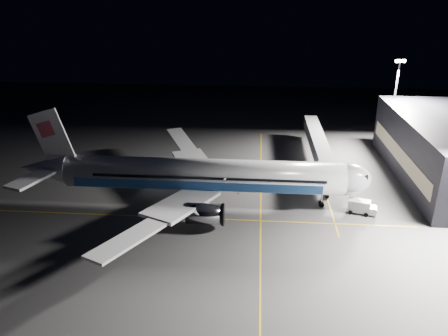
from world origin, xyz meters
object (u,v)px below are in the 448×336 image
baggage_tug (163,169)px  safety_cone_c (168,181)px  airliner (198,175)px  floodlight_mast_north (395,96)px  safety_cone_a (188,169)px  safety_cone_b (239,192)px  jet_bridge (319,147)px  service_truck (362,207)px

baggage_tug → safety_cone_c: 4.88m
baggage_tug → airliner: bearing=-59.8°
floodlight_mast_north → safety_cone_a: size_ratio=30.79×
safety_cone_b → safety_cone_a: bearing=138.1°
airliner → baggage_tug: (-8.91, 12.05, -4.24)m
airliner → safety_cone_a: 15.35m
jet_bridge → safety_cone_c: size_ratio=56.22×
airliner → safety_cone_c: size_ratio=100.47×
safety_cone_a → baggage_tug: bearing=-158.1°
service_truck → safety_cone_a: (-32.00, 16.11, -0.94)m
floodlight_mast_north → service_truck: floodlight_mast_north is taller
jet_bridge → floodlight_mast_north: bearing=37.7°
baggage_tug → safety_cone_c: size_ratio=4.83×
baggage_tug → safety_cone_c: (1.98, -4.42, -0.61)m
baggage_tug → safety_cone_a: baggage_tug is taller
jet_bridge → safety_cone_b: bearing=-138.7°
airliner → service_truck: bearing=-4.3°
safety_cone_a → safety_cone_c: (-2.87, -6.37, -0.03)m
jet_bridge → service_truck: jet_bridge is taller
airliner → floodlight_mast_north: floodlight_mast_north is taller
safety_cone_b → service_truck: bearing=-16.3°
service_truck → safety_cone_c: service_truck is taller
safety_cone_a → safety_cone_b: bearing=-41.9°
floodlight_mast_north → safety_cone_a: (-45.13, -17.99, -12.04)m
safety_cone_b → baggage_tug: bearing=153.3°
airliner → safety_cone_c: airliner is taller
service_truck → baggage_tug: service_truck is taller
baggage_tug → safety_cone_a: (4.86, 1.95, -0.58)m
floodlight_mast_north → service_truck: (-13.12, -34.10, -11.09)m
jet_bridge → safety_cone_c: jet_bridge is taller
service_truck → safety_cone_b: size_ratio=9.38×
airliner → safety_cone_c: (-6.92, 7.63, -4.86)m
baggage_tug → safety_cone_a: bearing=15.6°
floodlight_mast_north → safety_cone_b: (-34.00, -27.99, -12.11)m
jet_bridge → floodlight_mast_north: (18.00, 13.93, 7.79)m
floodlight_mast_north → safety_cone_c: 55.16m
floodlight_mast_north → safety_cone_c: bearing=-153.1°
airliner → baggage_tug: 15.57m
airliner → safety_cone_b: 9.49m
airliner → jet_bridge: 29.31m
airliner → safety_cone_b: (7.08, 4.00, -4.90)m
jet_bridge → safety_cone_a: jet_bridge is taller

